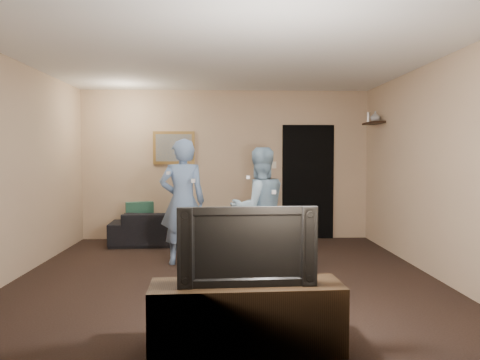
{
  "coord_description": "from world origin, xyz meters",
  "views": [
    {
      "loc": [
        -0.02,
        -5.71,
        1.46
      ],
      "look_at": [
        0.18,
        0.3,
        1.15
      ],
      "focal_mm": 35.0,
      "sensor_mm": 36.0,
      "label": 1
    }
  ],
  "objects_px": {
    "sofa": "(169,228)",
    "wii_player_right": "(259,209)",
    "tv_console": "(246,317)",
    "television": "(246,244)",
    "wii_player_left": "(183,202)"
  },
  "relations": [
    {
      "from": "sofa",
      "to": "wii_player_right",
      "type": "relative_size",
      "value": 1.19
    },
    {
      "from": "tv_console",
      "to": "television",
      "type": "relative_size",
      "value": 1.41
    },
    {
      "from": "tv_console",
      "to": "television",
      "type": "xyz_separation_m",
      "value": [
        0.0,
        0.0,
        0.55
      ]
    },
    {
      "from": "television",
      "to": "tv_console",
      "type": "bearing_deg",
      "value": 0.0
    },
    {
      "from": "wii_player_right",
      "to": "television",
      "type": "bearing_deg",
      "value": -96.53
    },
    {
      "from": "sofa",
      "to": "television",
      "type": "bearing_deg",
      "value": 101.2
    },
    {
      "from": "wii_player_left",
      "to": "tv_console",
      "type": "bearing_deg",
      "value": -75.64
    },
    {
      "from": "sofa",
      "to": "tv_console",
      "type": "height_order",
      "value": "sofa"
    },
    {
      "from": "sofa",
      "to": "tv_console",
      "type": "bearing_deg",
      "value": 101.2
    },
    {
      "from": "sofa",
      "to": "tv_console",
      "type": "xyz_separation_m",
      "value": [
        1.09,
        -4.25,
        -0.02
      ]
    },
    {
      "from": "sofa",
      "to": "wii_player_right",
      "type": "xyz_separation_m",
      "value": [
        1.37,
        -1.76,
        0.51
      ]
    },
    {
      "from": "wii_player_left",
      "to": "wii_player_right",
      "type": "bearing_deg",
      "value": -19.06
    },
    {
      "from": "tv_console",
      "to": "wii_player_left",
      "type": "height_order",
      "value": "wii_player_left"
    },
    {
      "from": "sofa",
      "to": "wii_player_left",
      "type": "height_order",
      "value": "wii_player_left"
    },
    {
      "from": "sofa",
      "to": "television",
      "type": "xyz_separation_m",
      "value": [
        1.09,
        -4.25,
        0.53
      ]
    }
  ]
}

